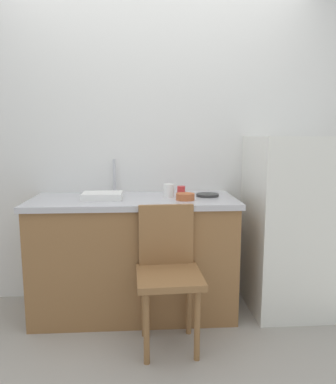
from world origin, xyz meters
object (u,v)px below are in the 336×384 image
(cup_white, at_px, (169,191))
(dish_tray, at_px, (102,196))
(hotplate, at_px, (207,195))
(chair, at_px, (168,269))
(terracotta_bowl, at_px, (185,197))
(refrigerator, at_px, (291,224))
(cup_red, at_px, (181,191))

(cup_white, bearing_deg, dish_tray, -172.47)
(hotplate, bearing_deg, chair, -123.91)
(chair, bearing_deg, dish_tray, 135.53)
(dish_tray, height_order, terracotta_bowl, dish_tray)
(refrigerator, relative_size, hotplate, 7.82)
(terracotta_bowl, xyz_separation_m, cup_red, (-0.01, 0.21, 0.01))
(chair, xyz_separation_m, hotplate, (0.33, 0.49, 0.39))
(cup_red, bearing_deg, chair, -103.85)
(cup_red, bearing_deg, refrigerator, -7.48)
(refrigerator, bearing_deg, chair, -155.63)
(dish_tray, bearing_deg, hotplate, 6.44)
(terracotta_bowl, height_order, cup_red, cup_red)
(refrigerator, distance_m, chair, 1.08)
(refrigerator, height_order, dish_tray, refrigerator)
(hotplate, bearing_deg, cup_red, 162.67)
(hotplate, height_order, cup_red, cup_red)
(chair, height_order, dish_tray, dish_tray)
(dish_tray, xyz_separation_m, cup_white, (0.48, 0.06, 0.02))
(dish_tray, height_order, cup_red, cup_red)
(chair, bearing_deg, cup_white, 83.11)
(chair, bearing_deg, refrigerator, 21.84)
(dish_tray, bearing_deg, cup_red, 14.25)
(terracotta_bowl, bearing_deg, refrigerator, 6.66)
(refrigerator, relative_size, cup_white, 13.34)
(refrigerator, bearing_deg, terracotta_bowl, -173.34)
(chair, height_order, cup_white, cup_white)
(hotplate, bearing_deg, cup_white, -175.37)
(refrigerator, xyz_separation_m, chair, (-0.97, -0.44, -0.17))
(cup_red, bearing_deg, terracotta_bowl, -87.68)
(dish_tray, relative_size, cup_red, 3.94)
(cup_red, bearing_deg, dish_tray, -165.75)
(dish_tray, relative_size, terracotta_bowl, 2.10)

